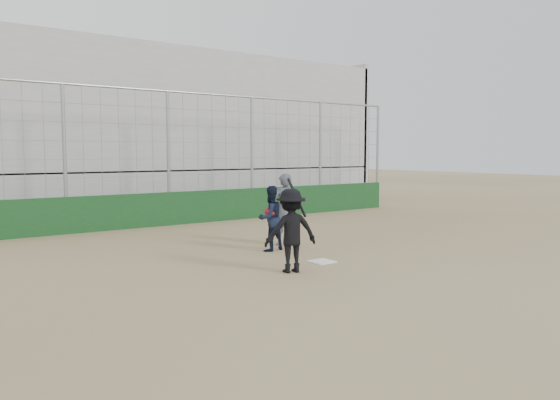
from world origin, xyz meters
TOP-DOWN VIEW (x-y plane):
  - ground at (0.00, 0.00)m, footprint 90.00×90.00m
  - home_plate at (0.00, 0.00)m, footprint 0.44×0.44m
  - backstop at (0.00, 7.00)m, footprint 18.10×0.25m
  - bleachers at (0.00, 11.95)m, footprint 20.25×6.70m
  - batter_at_plate at (-1.04, -0.34)m, footprint 1.11×0.85m
  - catcher_crouched at (-0.10, 1.62)m, footprint 0.80×0.67m
  - umpire at (0.63, 2.09)m, footprint 0.69×0.52m

SIDE VIEW (x-z plane):
  - ground at x=0.00m, z-range 0.00..0.00m
  - home_plate at x=0.00m, z-range 0.00..0.02m
  - catcher_crouched at x=-0.10m, z-range 0.00..1.00m
  - umpire at x=0.63m, z-range 0.00..1.53m
  - batter_at_plate at x=-1.04m, z-range -0.09..1.62m
  - backstop at x=0.00m, z-range -1.06..2.98m
  - bleachers at x=0.00m, z-range -0.57..6.41m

